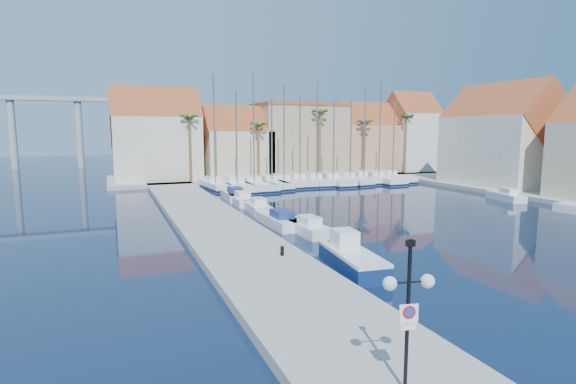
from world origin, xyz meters
name	(u,v)px	position (x,y,z in m)	size (l,w,h in m)	color
ground	(414,261)	(0.00, 0.00, 0.00)	(260.00, 260.00, 0.00)	black
quay_west	(214,225)	(-9.00, 13.50, 0.25)	(6.00, 77.00, 0.50)	gray
shore_north	(282,175)	(10.00, 48.00, 0.25)	(54.00, 16.00, 0.50)	gray
shore_east	(560,195)	(32.00, 15.00, 0.25)	(12.00, 60.00, 0.50)	gray
lamp_post	(409,293)	(-9.19, -11.58, 3.35)	(1.45, 0.61, 4.34)	black
bollard	(282,251)	(-7.49, 2.40, 0.77)	(0.22, 0.22, 0.55)	black
fishing_boat	(351,257)	(-4.24, 0.08, 0.67)	(2.53, 5.94, 2.02)	navy
motorboat_west_0	(307,227)	(-3.01, 8.91, 0.51)	(1.94, 5.36, 1.40)	white
motorboat_west_1	(280,220)	(-3.96, 12.16, 0.51)	(2.08, 6.09, 1.40)	white
motorboat_west_2	(257,207)	(-3.71, 18.79, 0.51)	(2.03, 5.37, 1.40)	white
motorboat_west_3	(241,199)	(-3.86, 23.73, 0.51)	(1.91, 5.63, 1.40)	white
motorboat_west_4	(234,195)	(-3.65, 27.46, 0.51)	(2.46, 6.44, 1.40)	white
motorboat_east_1	(506,196)	(23.98, 15.35, 0.51)	(2.74, 5.31, 1.40)	white
sailboat_0	(214,184)	(-3.82, 36.79, 0.66)	(2.92, 8.60, 14.78)	white
sailboat_1	(236,185)	(-1.25, 35.43, 0.57)	(3.89, 11.77, 12.70)	white
sailboat_2	(252,184)	(1.07, 35.71, 0.59)	(3.69, 12.01, 14.97)	white
sailboat_3	(270,183)	(3.64, 35.81, 0.57)	(3.12, 10.26, 11.92)	white
sailboat_4	(283,182)	(5.74, 36.56, 0.61)	(3.13, 9.62, 13.80)	white
sailboat_5	(299,181)	(8.18, 36.69, 0.59)	(3.13, 9.63, 12.21)	white
sailboat_6	(315,180)	(10.68, 36.48, 0.62)	(3.13, 9.63, 14.27)	white
sailboat_7	(331,180)	(12.95, 35.91, 0.57)	(3.03, 10.60, 11.91)	white
sailboat_8	(348,179)	(15.57, 35.78, 0.58)	(3.32, 9.79, 11.83)	white
sailboat_9	(362,178)	(18.17, 36.13, 0.64)	(2.89, 8.47, 13.72)	white
sailboat_10	(376,178)	(20.32, 35.69, 0.59)	(3.13, 11.49, 14.71)	white
sailboat_11	(390,177)	(23.09, 36.13, 0.58)	(3.18, 9.80, 11.91)	white
building_0	(156,138)	(-10.00, 47.00, 6.52)	(12.30, 9.00, 13.50)	beige
building_1	(236,146)	(2.00, 47.00, 5.30)	(10.30, 8.00, 11.00)	beige
building_2	(299,139)	(13.00, 48.00, 6.26)	(14.20, 10.20, 11.50)	#9D8660
building_3	(364,141)	(25.00, 47.00, 5.86)	(10.30, 8.00, 12.00)	tan
building_4	(411,134)	(34.00, 46.00, 6.97)	(8.30, 8.00, 14.00)	silver
building_6	(501,139)	(32.00, 24.00, 6.52)	(9.00, 14.30, 13.50)	beige
palm_0	(189,120)	(-6.00, 42.00, 9.08)	(2.60, 2.60, 10.15)	brown
palm_1	(258,127)	(4.00, 42.00, 8.14)	(2.60, 2.60, 9.15)	brown
palm_2	(320,115)	(14.00, 42.00, 10.02)	(2.60, 2.60, 11.15)	brown
palm_3	(365,124)	(22.00, 42.00, 8.61)	(2.60, 2.60, 9.65)	brown
palm_4	(406,119)	(30.00, 42.00, 9.55)	(2.60, 2.60, 10.65)	brown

